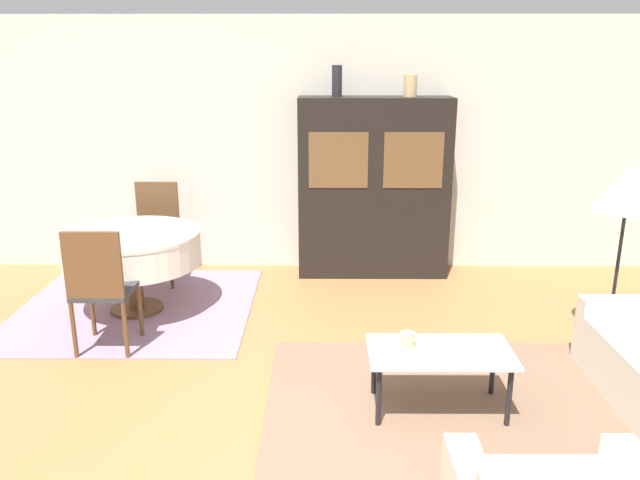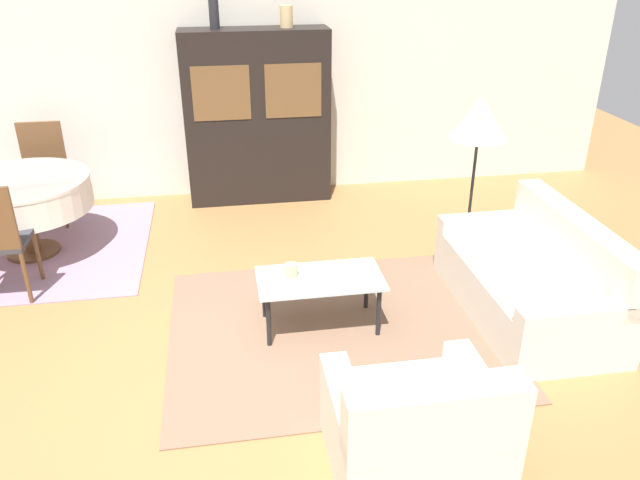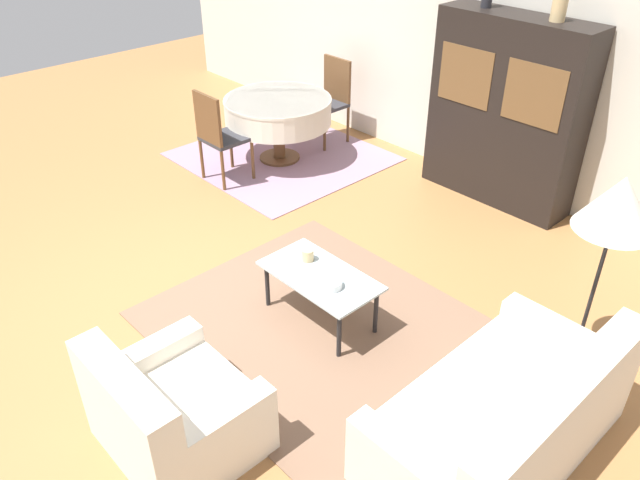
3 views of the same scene
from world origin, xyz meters
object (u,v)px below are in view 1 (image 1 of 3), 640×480
Objects in this scene: coffee_table at (440,357)px; cup at (408,339)px; dining_chair_far at (156,226)px; vase_short at (410,86)px; bowl at (468,350)px; dining_table at (132,249)px; vase_tall at (337,81)px; display_cabinet at (373,188)px; dining_chair_near at (100,283)px; floor_lamp at (628,191)px.

cup is (-0.21, 0.06, 0.10)m from coffee_table.
vase_short reaches higher than dining_chair_far.
coffee_table is 5.47× the size of bowl.
dining_table is (-2.51, 1.68, 0.22)m from coffee_table.
bowl is (0.17, -0.05, 0.08)m from coffee_table.
dining_table is at bearing 90.00° from dining_chair_far.
dining_chair_far is 3.30× the size of vase_tall.
dining_table is at bearing -154.34° from display_cabinet.
coffee_table is 3.03m from dining_table.
dining_chair_near is (-2.51, 0.84, 0.20)m from coffee_table.
bowl is at bearing 136.11° from dining_chair_far.
cup is (0.03, -2.71, -0.46)m from display_cabinet.
floor_lamp is at bearing 33.74° from coffee_table.
bowl is at bearing -16.77° from coffee_table.
dining_chair_far is 10.43× the size of cup.
dining_chair_far is (-2.27, -0.25, -0.36)m from display_cabinet.
display_cabinet is 2.89m from bowl.
floor_lamp is at bearing -8.33° from dining_table.
display_cabinet is (-0.24, 2.77, 0.56)m from coffee_table.
floor_lamp is at bearing 38.04° from bowl.
dining_chair_far reaches higher than cup.
display_cabinet is 1.84× the size of dining_chair_far.
floor_lamp is 6.83× the size of vase_short.
cup is at bearing -96.63° from vase_short.
bowl is at bearing -88.70° from vase_short.
dining_chair_far is (0.00, 0.85, -0.02)m from dining_table.
display_cabinet is at bearing -173.84° from dining_chair_far.
dining_table is 2.82m from cup.
vase_tall reaches higher than vase_short.
cup is at bearing 133.03° from dining_chair_far.
dining_chair_near is 2.43m from cup.
vase_tall reaches higher than dining_table.
vase_tall is at bearing 143.01° from floor_lamp.
coffee_table is 3.21m from vase_short.
dining_chair_far reaches higher than coffee_table.
cup is (2.30, -1.62, -0.12)m from dining_table.
bowl is at bearing -74.06° from vase_tall.
vase_tall is (-2.25, 1.70, 0.77)m from floor_lamp.
bowl is at bearing -32.89° from dining_table.
vase_tall is 1.42× the size of vase_short.
bowl is (2.68, -1.73, -0.14)m from dining_table.
cup is 0.32× the size of vase_tall.
floor_lamp is (1.61, 1.08, 0.89)m from coffee_table.
display_cabinet is 10.91× the size of bowl.
coffee_table is at bearing -18.44° from dining_chair_near.
cup is at bearing -18.62° from dining_chair_near.
floor_lamp is (1.86, -1.69, 0.33)m from display_cabinet.
vase_short is (0.11, 2.77, 1.61)m from coffee_table.
vase_short is at bearing 91.30° from bowl.
dining_chair_far reaches higher than bowl.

